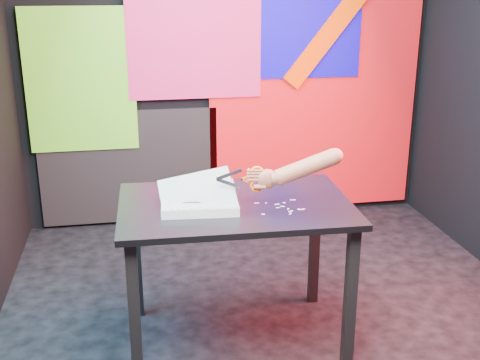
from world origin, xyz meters
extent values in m
cube|color=black|center=(0.00, 0.00, 0.00)|extent=(3.00, 3.00, 0.01)
cube|color=black|center=(0.00, 1.50, 1.35)|extent=(3.00, 0.01, 2.70)
cube|color=black|center=(0.00, -1.50, 1.35)|extent=(3.00, 0.01, 2.70)
cube|color=red|center=(0.65, 1.47, 0.85)|extent=(1.60, 0.02, 1.60)
cube|color=#0D01D2|center=(0.55, 1.46, 1.45)|extent=(0.85, 0.02, 0.75)
cube|color=#D5205C|center=(-0.25, 1.45, 1.35)|extent=(0.95, 0.02, 0.80)
cube|color=#61C921|center=(-1.05, 1.46, 1.10)|extent=(0.75, 0.02, 1.00)
cube|color=#F43F00|center=(0.85, 1.44, 1.55)|extent=(0.91, 0.02, 1.11)
cube|color=black|center=(-0.75, 1.47, 0.45)|extent=(1.30, 0.02, 0.85)
cube|color=#272626|center=(-0.75, -0.48, 0.36)|extent=(0.05, 0.05, 0.72)
cube|color=#272626|center=(-0.73, 0.14, 0.36)|extent=(0.05, 0.05, 0.72)
cube|color=#272626|center=(0.24, -0.51, 0.36)|extent=(0.05, 0.05, 0.72)
cube|color=#272626|center=(0.26, 0.11, 0.36)|extent=(0.05, 0.05, 0.72)
cube|color=#302F33|center=(-0.25, -0.18, 0.73)|extent=(1.13, 0.77, 0.03)
cube|color=white|center=(-0.42, -0.23, 0.77)|extent=(0.37, 0.29, 0.04)
cube|color=silver|center=(-0.42, -0.23, 0.79)|extent=(0.37, 0.29, 0.00)
cube|color=silver|center=(-0.42, -0.23, 0.80)|extent=(0.35, 0.27, 0.11)
cube|color=silver|center=(-0.43, -0.21, 0.82)|extent=(0.36, 0.23, 0.19)
cylinder|color=black|center=(-0.59, -0.33, 0.79)|extent=(0.01, 0.01, 0.00)
cylinder|color=black|center=(-0.56, -0.33, 0.79)|extent=(0.01, 0.01, 0.00)
cylinder|color=black|center=(-0.53, -0.34, 0.79)|extent=(0.01, 0.01, 0.00)
cylinder|color=black|center=(-0.50, -0.34, 0.79)|extent=(0.01, 0.01, 0.00)
cylinder|color=black|center=(-0.47, -0.34, 0.79)|extent=(0.01, 0.01, 0.00)
cylinder|color=black|center=(-0.45, -0.34, 0.79)|extent=(0.01, 0.01, 0.00)
cylinder|color=black|center=(-0.42, -0.34, 0.79)|extent=(0.01, 0.01, 0.00)
cylinder|color=black|center=(-0.39, -0.35, 0.79)|extent=(0.01, 0.01, 0.00)
cylinder|color=black|center=(-0.36, -0.35, 0.79)|extent=(0.01, 0.01, 0.00)
cylinder|color=black|center=(-0.33, -0.35, 0.79)|extent=(0.01, 0.01, 0.00)
cylinder|color=black|center=(-0.30, -0.35, 0.79)|extent=(0.01, 0.01, 0.00)
cylinder|color=black|center=(-0.27, -0.36, 0.79)|extent=(0.01, 0.01, 0.00)
cylinder|color=black|center=(-0.57, -0.10, 0.79)|extent=(0.01, 0.01, 0.00)
cylinder|color=black|center=(-0.54, -0.10, 0.79)|extent=(0.01, 0.01, 0.00)
cylinder|color=black|center=(-0.51, -0.10, 0.79)|extent=(0.01, 0.01, 0.00)
cylinder|color=black|center=(-0.48, -0.10, 0.79)|extent=(0.01, 0.01, 0.00)
cylinder|color=black|center=(-0.46, -0.11, 0.79)|extent=(0.01, 0.01, 0.00)
cylinder|color=black|center=(-0.43, -0.11, 0.79)|extent=(0.01, 0.01, 0.00)
cylinder|color=black|center=(-0.40, -0.11, 0.79)|extent=(0.01, 0.01, 0.00)
cylinder|color=black|center=(-0.37, -0.11, 0.79)|extent=(0.01, 0.01, 0.00)
cylinder|color=black|center=(-0.34, -0.11, 0.79)|extent=(0.01, 0.01, 0.00)
cylinder|color=black|center=(-0.31, -0.12, 0.79)|extent=(0.01, 0.01, 0.00)
cylinder|color=black|center=(-0.28, -0.12, 0.79)|extent=(0.01, 0.01, 0.00)
cylinder|color=black|center=(-0.25, -0.12, 0.79)|extent=(0.01, 0.01, 0.00)
cube|color=black|center=(-0.50, -0.17, 0.79)|extent=(0.07, 0.02, 0.00)
cube|color=black|center=(-0.40, -0.20, 0.79)|extent=(0.05, 0.01, 0.00)
cube|color=black|center=(-0.46, -0.26, 0.79)|extent=(0.08, 0.02, 0.00)
cube|color=silver|center=(-0.28, -0.24, 0.91)|extent=(0.12, 0.02, 0.06)
cube|color=silver|center=(-0.28, -0.24, 0.87)|extent=(0.12, 0.02, 0.06)
cylinder|color=silver|center=(-0.23, -0.25, 0.89)|extent=(0.01, 0.01, 0.01)
cube|color=#FF560A|center=(-0.21, -0.26, 0.88)|extent=(0.05, 0.02, 0.02)
cube|color=#FF560A|center=(-0.21, -0.26, 0.90)|extent=(0.05, 0.02, 0.02)
torus|color=#FF560A|center=(-0.16, -0.26, 0.92)|extent=(0.07, 0.02, 0.07)
torus|color=#FF560A|center=(-0.16, -0.26, 0.86)|extent=(0.07, 0.02, 0.07)
ellipsoid|color=#A46845|center=(-0.11, -0.27, 0.89)|extent=(0.09, 0.05, 0.10)
cylinder|color=#A46845|center=(-0.16, -0.26, 0.89)|extent=(0.07, 0.03, 0.02)
cylinder|color=#A46845|center=(-0.16, -0.26, 0.90)|extent=(0.07, 0.03, 0.02)
cylinder|color=#A46845|center=(-0.16, -0.26, 0.92)|extent=(0.06, 0.03, 0.02)
cylinder|color=#A46845|center=(-0.16, -0.26, 0.93)|extent=(0.06, 0.03, 0.02)
cylinder|color=#A46845|center=(-0.14, -0.28, 0.86)|extent=(0.06, 0.05, 0.03)
cylinder|color=#A46845|center=(-0.06, -0.28, 0.90)|extent=(0.06, 0.07, 0.06)
cylinder|color=#A46845|center=(0.07, -0.30, 0.95)|extent=(0.30, 0.13, 0.18)
sphere|color=#A46845|center=(0.20, -0.33, 1.00)|extent=(0.07, 0.07, 0.07)
cube|color=silver|center=(-0.15, -0.35, 0.75)|extent=(0.02, 0.01, 0.00)
cube|color=silver|center=(-0.05, -0.24, 0.75)|extent=(0.01, 0.01, 0.00)
cube|color=silver|center=(-0.01, -0.34, 0.75)|extent=(0.03, 0.02, 0.00)
cube|color=silver|center=(-0.03, -0.27, 0.75)|extent=(0.02, 0.01, 0.00)
cube|color=silver|center=(-0.10, -0.22, 0.75)|extent=(0.01, 0.01, 0.00)
cube|color=silver|center=(0.04, -0.20, 0.75)|extent=(0.03, 0.01, 0.00)
cube|color=silver|center=(-0.02, -0.31, 0.75)|extent=(0.01, 0.02, 0.00)
cube|color=silver|center=(0.03, -0.33, 0.75)|extent=(0.02, 0.02, 0.00)
cube|color=silver|center=(-0.05, -0.24, 0.75)|extent=(0.02, 0.01, 0.00)
cube|color=silver|center=(-0.06, -0.29, 0.75)|extent=(0.02, 0.01, 0.00)
cube|color=silver|center=(-0.01, -0.23, 0.75)|extent=(0.02, 0.02, 0.00)
cube|color=silver|center=(-0.15, -0.21, 0.75)|extent=(0.02, 0.01, 0.00)
cube|color=silver|center=(-0.02, -0.37, 0.75)|extent=(0.02, 0.02, 0.00)
cube|color=silver|center=(0.05, -0.33, 0.75)|extent=(0.02, 0.01, 0.00)
camera|label=1|loc=(-0.71, -2.85, 1.77)|focal=45.00mm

